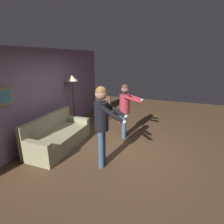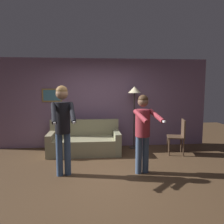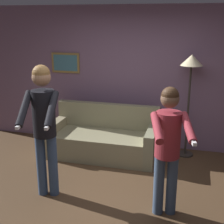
{
  "view_description": "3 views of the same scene",
  "coord_description": "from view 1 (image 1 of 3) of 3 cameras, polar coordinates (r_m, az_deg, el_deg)",
  "views": [
    {
      "loc": [
        -3.98,
        -1.38,
        2.37
      ],
      "look_at": [
        -0.25,
        0.01,
        1.1
      ],
      "focal_mm": 28.0,
      "sensor_mm": 36.0,
      "label": 1
    },
    {
      "loc": [
        -0.25,
        -4.29,
        1.79
      ],
      "look_at": [
        0.14,
        -0.06,
        1.29
      ],
      "focal_mm": 35.0,
      "sensor_mm": 36.0,
      "label": 2
    },
    {
      "loc": [
        1.02,
        -3.47,
        2.36
      ],
      "look_at": [
        0.1,
        -0.03,
        1.29
      ],
      "focal_mm": 50.0,
      "sensor_mm": 36.0,
      "label": 3
    }
  ],
  "objects": [
    {
      "name": "torchiere_lamp",
      "position": [
        5.97,
        -12.84,
        9.15
      ],
      "size": [
        0.38,
        0.38,
        1.79
      ],
      "color": "#332D28",
      "rests_on": "ground_plane"
    },
    {
      "name": "back_wall_assembly",
      "position": [
        5.43,
        -20.88,
        5.13
      ],
      "size": [
        6.4,
        0.09,
        2.6
      ],
      "color": "slate",
      "rests_on": "ground_plane"
    },
    {
      "name": "couch",
      "position": [
        5.0,
        -17.17,
        -7.92
      ],
      "size": [
        1.9,
        0.85,
        0.87
      ],
      "color": "gray",
      "rests_on": "ground_plane"
    },
    {
      "name": "person_standing_right",
      "position": [
        5.15,
        4.3,
        1.88
      ],
      "size": [
        0.54,
        0.67,
        1.63
      ],
      "color": "#3F5371",
      "rests_on": "ground_plane"
    },
    {
      "name": "ground_plane",
      "position": [
        4.84,
        1.2,
        -11.71
      ],
      "size": [
        12.0,
        12.0,
        0.0
      ],
      "primitive_type": "plane",
      "color": "#4D3723"
    },
    {
      "name": "person_standing_left",
      "position": [
        3.67,
        -3.19,
        -2.46
      ],
      "size": [
        0.52,
        0.7,
        1.81
      ],
      "color": "#364E74",
      "rests_on": "ground_plane"
    },
    {
      "name": "dining_chair_distant",
      "position": [
        6.79,
        -2.43,
        1.89
      ],
      "size": [
        0.51,
        0.51,
        0.93
      ],
      "color": "#4C3828",
      "rests_on": "ground_plane"
    }
  ]
}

